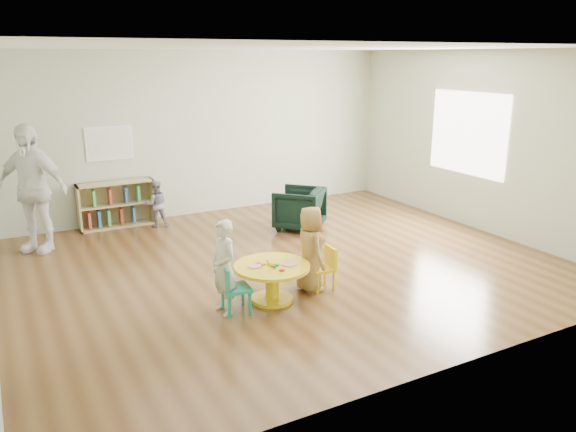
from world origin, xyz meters
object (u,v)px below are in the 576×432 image
object	(u,v)px
kid_chair_left	(232,287)
bookshelf	(115,205)
activity_table	(272,276)
child_right	(310,249)
toddler	(156,204)
adult_caretaker	(32,189)
child_left	(224,267)
kid_chair_right	(324,267)
armchair	(299,209)

from	to	relation	value
kid_chair_left	bookshelf	bearing A→B (deg)	-169.27
activity_table	child_right	distance (m)	0.58
toddler	adult_caretaker	size ratio (longest dim) A/B	0.42
toddler	adult_caretaker	world-z (taller)	adult_caretaker
kid_chair_left	adult_caretaker	world-z (taller)	adult_caretaker
child_right	toddler	distance (m)	3.53
kid_chair_left	child_left	size ratio (longest dim) A/B	0.52
child_left	adult_caretaker	size ratio (longest dim) A/B	0.57
child_left	kid_chair_left	bearing A→B (deg)	53.99
bookshelf	toddler	bearing A→B (deg)	-30.25
kid_chair_right	child_left	bearing A→B (deg)	95.64
activity_table	toddler	xyz separation A→B (m)	(-0.35, 3.47, 0.08)
activity_table	adult_caretaker	world-z (taller)	adult_caretaker
child_left	child_right	distance (m)	1.13
child_right	adult_caretaker	size ratio (longest dim) A/B	0.56
kid_chair_left	bookshelf	distance (m)	3.90
kid_chair_right	bookshelf	size ratio (longest dim) A/B	0.43
kid_chair_right	bookshelf	distance (m)	4.13
toddler	kid_chair_left	bearing A→B (deg)	97.95
activity_table	child_left	bearing A→B (deg)	-176.99
activity_table	kid_chair_left	xyz separation A→B (m)	(-0.52, -0.07, -0.01)
activity_table	kid_chair_left	world-z (taller)	kid_chair_left
child_right	toddler	bearing A→B (deg)	20.95
child_left	kid_chair_right	bearing A→B (deg)	84.93
kid_chair_right	toddler	bearing A→B (deg)	20.53
adult_caretaker	kid_chair_left	bearing A→B (deg)	-23.07
child_left	adult_caretaker	xyz separation A→B (m)	(-1.59, 3.17, 0.39)
child_left	adult_caretaker	distance (m)	3.57
bookshelf	adult_caretaker	xyz separation A→B (m)	(-1.25, -0.67, 0.55)
kid_chair_left	toddler	world-z (taller)	toddler
kid_chair_left	toddler	bearing A→B (deg)	-178.06
kid_chair_left	kid_chair_right	size ratio (longest dim) A/B	1.06
activity_table	toddler	world-z (taller)	toddler
armchair	child_left	distance (m)	3.21
armchair	child_right	distance (m)	2.48
kid_chair_right	child_left	xyz separation A→B (m)	(-1.30, -0.05, 0.25)
kid_chair_left	kid_chair_right	world-z (taller)	kid_chair_left
kid_chair_left	adult_caretaker	size ratio (longest dim) A/B	0.30
kid_chair_left	armchair	xyz separation A→B (m)	(2.16, 2.34, 0.04)
child_right	kid_chair_left	bearing A→B (deg)	103.39
kid_chair_right	child_right	distance (m)	0.30
kid_chair_left	kid_chair_right	xyz separation A→B (m)	(1.23, 0.09, -0.02)
child_right	armchair	bearing A→B (deg)	-20.22
bookshelf	adult_caretaker	bearing A→B (deg)	-151.69
activity_table	child_right	size ratio (longest dim) A/B	0.84
armchair	toddler	bearing A→B (deg)	-74.67
activity_table	kid_chair_left	distance (m)	0.52
child_left	child_right	bearing A→B (deg)	87.28
bookshelf	armchair	world-z (taller)	bookshelf
bookshelf	child_right	size ratio (longest dim) A/B	1.17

